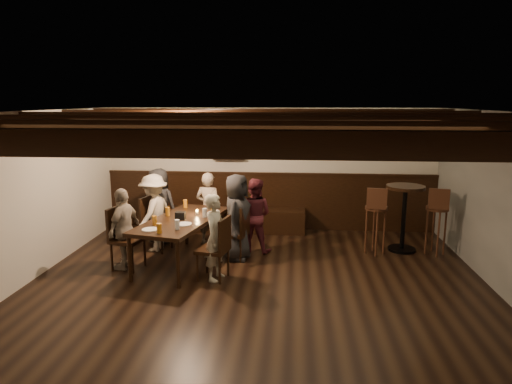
# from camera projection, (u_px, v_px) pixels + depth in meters

# --- Properties ---
(room) EXTENTS (7.00, 7.00, 7.00)m
(room) POSITION_uv_depth(u_px,v_px,m) (249.00, 187.00, 7.82)
(room) COLOR black
(room) RESTS_ON ground
(dining_table) EXTENTS (1.27, 2.08, 0.73)m
(dining_table) POSITION_uv_depth(u_px,v_px,m) (182.00, 222.00, 7.12)
(dining_table) COLOR black
(dining_table) RESTS_ON floor
(chair_left_near) EXTENTS (0.51, 0.51, 0.93)m
(chair_left_near) POSITION_uv_depth(u_px,v_px,m) (157.00, 234.00, 7.83)
(chair_left_near) COLOR black
(chair_left_near) RESTS_ON floor
(chair_left_far) EXTENTS (0.52, 0.52, 0.96)m
(chair_left_far) POSITION_uv_depth(u_px,v_px,m) (127.00, 250.00, 6.99)
(chair_left_far) COLOR black
(chair_left_far) RESTS_ON floor
(chair_right_near) EXTENTS (0.48, 0.48, 0.89)m
(chair_right_near) POSITION_uv_depth(u_px,v_px,m) (235.00, 242.00, 7.42)
(chair_right_near) COLOR black
(chair_right_near) RESTS_ON floor
(chair_right_far) EXTENTS (0.50, 0.50, 0.92)m
(chair_right_far) POSITION_uv_depth(u_px,v_px,m) (214.00, 260.00, 6.57)
(chair_right_far) COLOR black
(chair_right_far) RESTS_ON floor
(person_bench_left) EXTENTS (0.74, 0.56, 1.35)m
(person_bench_left) POSITION_uv_depth(u_px,v_px,m) (159.00, 205.00, 8.23)
(person_bench_left) COLOR #232325
(person_bench_left) RESTS_ON floor
(person_bench_centre) EXTENTS (0.53, 0.41, 1.30)m
(person_bench_centre) POSITION_uv_depth(u_px,v_px,m) (209.00, 208.00, 8.11)
(person_bench_centre) COLOR gray
(person_bench_centre) RESTS_ON floor
(person_bench_right) EXTENTS (0.70, 0.60, 1.26)m
(person_bench_right) POSITION_uv_depth(u_px,v_px,m) (254.00, 215.00, 7.71)
(person_bench_right) COLOR #581E27
(person_bench_right) RESTS_ON floor
(person_left_near) EXTENTS (0.66, 0.94, 1.32)m
(person_left_near) POSITION_uv_depth(u_px,v_px,m) (154.00, 213.00, 7.76)
(person_left_near) COLOR #B8AC9B
(person_left_near) RESTS_ON floor
(person_left_far) EXTENTS (0.46, 0.78, 1.25)m
(person_left_far) POSITION_uv_depth(u_px,v_px,m) (124.00, 229.00, 6.93)
(person_left_far) COLOR gray
(person_left_far) RESTS_ON floor
(person_right_near) EXTENTS (0.58, 0.76, 1.40)m
(person_right_near) POSITION_uv_depth(u_px,v_px,m) (237.00, 217.00, 7.32)
(person_right_near) COLOR black
(person_right_near) RESTS_ON floor
(person_right_far) EXTENTS (0.39, 0.51, 1.26)m
(person_right_far) POSITION_uv_depth(u_px,v_px,m) (216.00, 237.00, 6.49)
(person_right_far) COLOR #ADA793
(person_right_far) RESTS_ON floor
(pint_a) EXTENTS (0.07, 0.07, 0.14)m
(pint_a) POSITION_uv_depth(u_px,v_px,m) (185.00, 204.00, 7.84)
(pint_a) COLOR #BF7219
(pint_a) RESTS_ON dining_table
(pint_b) EXTENTS (0.07, 0.07, 0.14)m
(pint_b) POSITION_uv_depth(u_px,v_px,m) (213.00, 206.00, 7.63)
(pint_b) COLOR #BF7219
(pint_b) RESTS_ON dining_table
(pint_c) EXTENTS (0.07, 0.07, 0.14)m
(pint_c) POSITION_uv_depth(u_px,v_px,m) (168.00, 212.00, 7.28)
(pint_c) COLOR #BF7219
(pint_c) RESTS_ON dining_table
(pint_d) EXTENTS (0.07, 0.07, 0.14)m
(pint_d) POSITION_uv_depth(u_px,v_px,m) (205.00, 213.00, 7.20)
(pint_d) COLOR silver
(pint_d) RESTS_ON dining_table
(pint_e) EXTENTS (0.07, 0.07, 0.14)m
(pint_e) POSITION_uv_depth(u_px,v_px,m) (155.00, 221.00, 6.74)
(pint_e) COLOR #BF7219
(pint_e) RESTS_ON dining_table
(pint_f) EXTENTS (0.07, 0.07, 0.14)m
(pint_f) POSITION_uv_depth(u_px,v_px,m) (177.00, 225.00, 6.53)
(pint_f) COLOR silver
(pint_f) RESTS_ON dining_table
(pint_g) EXTENTS (0.07, 0.07, 0.14)m
(pint_g) POSITION_uv_depth(u_px,v_px,m) (159.00, 228.00, 6.34)
(pint_g) COLOR #BF7219
(pint_g) RESTS_ON dining_table
(plate_near) EXTENTS (0.24, 0.24, 0.01)m
(plate_near) POSITION_uv_depth(u_px,v_px,m) (150.00, 229.00, 6.50)
(plate_near) COLOR white
(plate_near) RESTS_ON dining_table
(plate_far) EXTENTS (0.24, 0.24, 0.01)m
(plate_far) POSITION_uv_depth(u_px,v_px,m) (184.00, 224.00, 6.78)
(plate_far) COLOR white
(plate_far) RESTS_ON dining_table
(condiment_caddy) EXTENTS (0.15, 0.10, 0.12)m
(condiment_caddy) POSITION_uv_depth(u_px,v_px,m) (180.00, 216.00, 7.05)
(condiment_caddy) COLOR black
(condiment_caddy) RESTS_ON dining_table
(candle) EXTENTS (0.05, 0.05, 0.05)m
(candle) POSITION_uv_depth(u_px,v_px,m) (197.00, 213.00, 7.35)
(candle) COLOR beige
(candle) RESTS_ON dining_table
(high_top_table) EXTENTS (0.64, 0.64, 1.14)m
(high_top_table) POSITION_uv_depth(u_px,v_px,m) (404.00, 208.00, 7.72)
(high_top_table) COLOR black
(high_top_table) RESTS_ON floor
(bar_stool_left) EXTENTS (0.37, 0.39, 1.15)m
(bar_stool_left) POSITION_uv_depth(u_px,v_px,m) (375.00, 229.00, 7.62)
(bar_stool_left) COLOR #3E2113
(bar_stool_left) RESTS_ON floor
(bar_stool_right) EXTENTS (0.38, 0.40, 1.15)m
(bar_stool_right) POSITION_uv_depth(u_px,v_px,m) (436.00, 230.00, 7.58)
(bar_stool_right) COLOR #3E2113
(bar_stool_right) RESTS_ON floor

